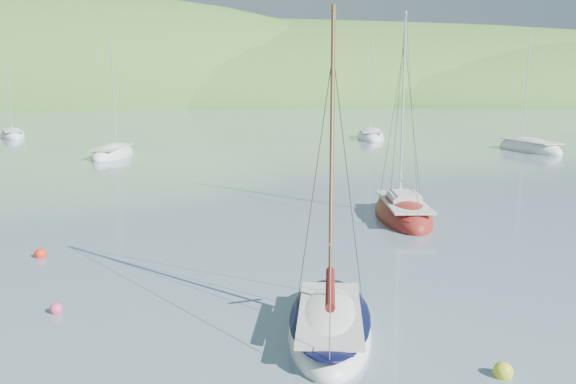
{
  "coord_description": "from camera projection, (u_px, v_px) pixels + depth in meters",
  "views": [
    {
      "loc": [
        -1.6,
        -15.48,
        6.98
      ],
      "look_at": [
        0.69,
        8.0,
        2.64
      ],
      "focal_mm": 40.0,
      "sensor_mm": 36.0,
      "label": 1
    }
  ],
  "objects": [
    {
      "name": "ground",
      "position": [
        292.0,
        348.0,
        16.57
      ],
      "size": [
        700.0,
        700.0,
        0.0
      ],
      "primitive_type": "plane",
      "color": "slate",
      "rests_on": "ground"
    },
    {
      "name": "shoreline_hills",
      "position": [
        197.0,
        99.0,
        184.43
      ],
      "size": [
        690.0,
        135.0,
        56.0
      ],
      "color": "#3F732C",
      "rests_on": "ground"
    },
    {
      "name": "daysailer_white",
      "position": [
        330.0,
        326.0,
        17.49
      ],
      "size": [
        3.22,
        6.41,
        9.42
      ],
      "rotation": [
        0.0,
        0.0,
        -0.16
      ],
      "color": "white",
      "rests_on": "ground"
    },
    {
      "name": "sloop_red",
      "position": [
        403.0,
        214.0,
        31.54
      ],
      "size": [
        3.13,
        7.51,
        10.84
      ],
      "rotation": [
        0.0,
        0.0,
        -0.08
      ],
      "color": "maroon",
      "rests_on": "ground"
    },
    {
      "name": "distant_sloop_a",
      "position": [
        113.0,
        155.0,
        55.11
      ],
      "size": [
        3.87,
        7.74,
        10.56
      ],
      "rotation": [
        0.0,
        0.0,
        -0.18
      ],
      "color": "white",
      "rests_on": "ground"
    },
    {
      "name": "distant_sloop_b",
      "position": [
        371.0,
        137.0,
        70.42
      ],
      "size": [
        4.03,
        8.48,
        11.62
      ],
      "rotation": [
        0.0,
        0.0,
        -0.15
      ],
      "color": "white",
      "rests_on": "ground"
    },
    {
      "name": "distant_sloop_c",
      "position": [
        13.0,
        136.0,
        72.07
      ],
      "size": [
        4.94,
        7.55,
        10.18
      ],
      "rotation": [
        0.0,
        0.0,
        0.37
      ],
      "color": "white",
      "rests_on": "ground"
    },
    {
      "name": "distant_sloop_d",
      "position": [
        529.0,
        149.0,
        59.29
      ],
      "size": [
        4.55,
        8.57,
        11.62
      ],
      "rotation": [
        0.0,
        0.0,
        0.22
      ],
      "color": "white",
      "rests_on": "ground"
    },
    {
      "name": "mooring_buoys",
      "position": [
        321.0,
        289.0,
        20.79
      ],
      "size": [
        23.42,
        11.81,
        0.47
      ],
      "color": "#C5D121",
      "rests_on": "ground"
    }
  ]
}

